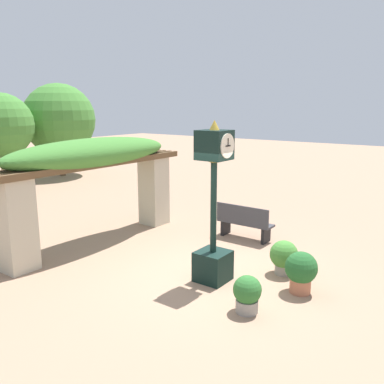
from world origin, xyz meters
The scene contains 7 objects.
ground_plane centered at (0.00, 0.00, 0.00)m, with size 60.00×60.00×0.00m, color #9E7A60.
pedestal_clock centered at (-0.16, -0.22, 1.36)m, with size 0.59×0.59×3.07m.
pergola centered at (0.00, 3.29, 1.88)m, with size 5.42×1.23×2.58m.
potted_plant_near_left centered at (0.93, -1.19, 0.38)m, with size 0.56×0.56×0.70m.
potted_plant_near_right centered at (0.33, -1.78, 0.42)m, with size 0.58×0.58×0.77m.
potted_plant_far_left centered at (-0.86, -1.35, 0.33)m, with size 0.47×0.47×0.63m.
park_bench centered at (2.38, 0.52, 0.43)m, with size 0.42×1.45×0.89m.
Camera 1 is at (-6.32, -4.25, 3.33)m, focal length 38.00 mm.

